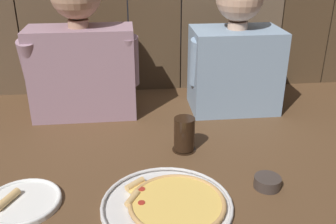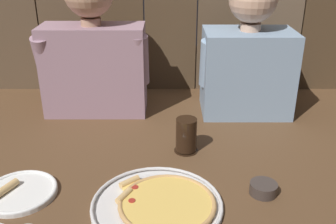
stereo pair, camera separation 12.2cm
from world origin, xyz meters
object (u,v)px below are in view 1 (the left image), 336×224
(dinner_plate, at_px, (22,202))
(diner_right, at_px, (236,50))
(pizza_tray, at_px, (170,204))
(dipping_bowl, at_px, (267,182))
(drinking_glass, at_px, (184,135))
(diner_left, at_px, (81,49))

(dinner_plate, bearing_deg, diner_right, 38.31)
(pizza_tray, xyz_separation_m, dipping_bowl, (0.30, 0.06, 0.01))
(dipping_bowl, relative_size, diner_right, 0.14)
(dinner_plate, height_order, diner_right, diner_right)
(pizza_tray, distance_m, drinking_glass, 0.32)
(diner_left, bearing_deg, dipping_bowl, -45.62)
(pizza_tray, relative_size, diner_right, 0.64)
(dinner_plate, height_order, diner_left, diner_left)
(drinking_glass, xyz_separation_m, diner_left, (-0.37, 0.35, 0.22))
(diner_right, bearing_deg, diner_left, 180.00)
(dinner_plate, relative_size, drinking_glass, 1.74)
(diner_left, relative_size, diner_right, 1.04)
(dipping_bowl, distance_m, diner_right, 0.64)
(drinking_glass, bearing_deg, diner_right, 52.72)
(drinking_glass, xyz_separation_m, diner_right, (0.26, 0.35, 0.20))
(diner_right, bearing_deg, dipping_bowl, -94.64)
(pizza_tray, distance_m, diner_right, 0.78)
(pizza_tray, distance_m, diner_left, 0.76)
(diner_left, bearing_deg, dinner_plate, -102.23)
(pizza_tray, relative_size, diner_left, 0.62)
(pizza_tray, relative_size, drinking_glass, 2.99)
(drinking_glass, relative_size, dipping_bowl, 1.53)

